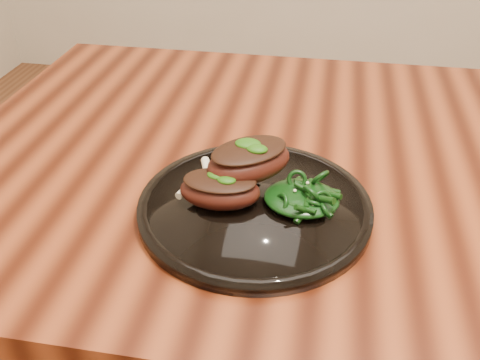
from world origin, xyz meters
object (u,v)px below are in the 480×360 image
Objects in this scene: plate at (255,207)px; greens_heap at (302,194)px; lamb_chop_front at (220,189)px; desk at (464,215)px.

greens_heap is at bearing 5.19° from plate.
lamb_chop_front reaches higher than plate.
greens_heap is (0.06, 0.01, 0.02)m from plate.
desk is 0.36m from plate.
lamb_chop_front is at bearing -171.19° from greens_heap.
lamb_chop_front is (-0.04, -0.01, 0.03)m from plate.
lamb_chop_front reaches higher than desk.
plate is 2.75× the size of lamb_chop_front.
plate reaches higher than desk.
desk is 0.31m from greens_heap.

